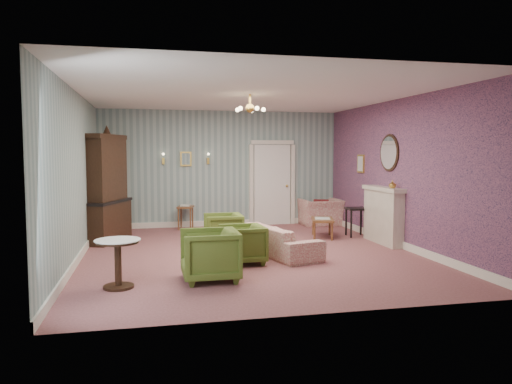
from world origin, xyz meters
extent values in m
plane|color=#925556|center=(0.00, 0.00, 0.00)|extent=(7.00, 7.00, 0.00)
plane|color=white|center=(0.00, 0.00, 2.90)|extent=(7.00, 7.00, 0.00)
plane|color=gray|center=(0.00, 3.50, 1.45)|extent=(6.00, 0.00, 6.00)
plane|color=gray|center=(0.00, -3.50, 1.45)|extent=(6.00, 0.00, 6.00)
plane|color=gray|center=(-3.00, 0.00, 1.45)|extent=(0.00, 7.00, 7.00)
plane|color=gray|center=(3.00, 0.00, 1.45)|extent=(0.00, 7.00, 7.00)
plane|color=#BA5D79|center=(2.98, 0.00, 1.45)|extent=(0.00, 7.00, 7.00)
imported|color=#556A25|center=(-0.96, -1.75, 0.41)|extent=(0.75, 0.80, 0.82)
imported|color=#556A25|center=(-0.29, -0.78, 0.36)|extent=(0.68, 0.73, 0.72)
imported|color=#556A25|center=(-0.39, 0.70, 0.37)|extent=(0.68, 0.73, 0.73)
imported|color=#A54248|center=(0.51, -0.25, 0.36)|extent=(1.00, 1.92, 0.72)
imported|color=#A54248|center=(2.50, 3.08, 0.44)|extent=(1.03, 0.68, 0.89)
imported|color=gold|center=(2.84, 0.00, 1.23)|extent=(0.15, 0.15, 0.15)
cube|color=maroon|center=(2.45, 2.93, 0.48)|extent=(0.41, 0.28, 0.39)
camera|label=1|loc=(-1.80, -8.67, 1.85)|focal=34.17mm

